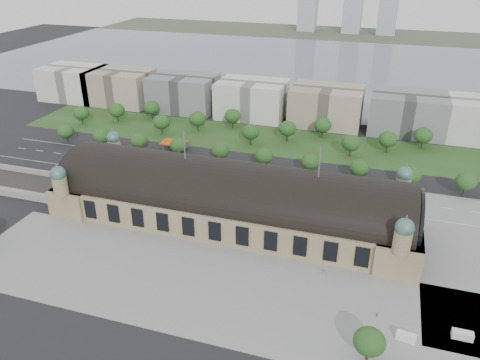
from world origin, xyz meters
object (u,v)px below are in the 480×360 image
(traffic_car_3, at_px, (173,169))
(bus_east, at_px, (276,192))
(traffic_car_6, at_px, (382,208))
(pedestrian_1, at_px, (377,315))
(traffic_car_5, at_px, (317,185))
(pedestrian_0, at_px, (324,272))
(bus_west, at_px, (231,184))
(traffic_car_0, at_px, (78,161))
(bus_mid, at_px, (281,190))
(traffic_car_4, at_px, (289,189))
(parked_car_5, at_px, (213,187))
(van_east, at_px, (461,335))
(van_south, at_px, (405,337))
(parked_car_3, at_px, (151,181))
(parked_car_0, at_px, (142,178))
(parked_car_2, at_px, (173,181))
(traffic_car_2, at_px, (139,163))
(parked_car_6, at_px, (211,189))
(petrol_station, at_px, (179,144))
(parked_car_1, at_px, (142,176))
(parked_car_4, at_px, (169,184))

(traffic_car_3, xyz_separation_m, bus_east, (57.39, -10.96, 1.07))
(traffic_car_6, xyz_separation_m, pedestrian_1, (1.18, -70.01, -0.02))
(traffic_car_5, distance_m, pedestrian_0, 67.88)
(traffic_car_5, distance_m, bus_west, 41.42)
(traffic_car_0, distance_m, traffic_car_6, 158.27)
(bus_mid, bearing_deg, traffic_car_4, -35.46)
(bus_west, bearing_deg, traffic_car_5, -73.12)
(parked_car_5, relative_size, van_east, 0.82)
(traffic_car_3, distance_m, van_south, 144.11)
(traffic_car_6, height_order, parked_car_3, parked_car_3)
(traffic_car_3, distance_m, bus_west, 36.54)
(traffic_car_6, relative_size, bus_west, 0.42)
(bus_mid, distance_m, pedestrian_1, 85.45)
(parked_car_5, bearing_deg, pedestrian_0, 16.90)
(traffic_car_6, bearing_deg, traffic_car_3, -89.85)
(traffic_car_0, bearing_deg, traffic_car_3, 94.36)
(parked_car_0, height_order, parked_car_2, parked_car_2)
(parked_car_2, relative_size, bus_east, 0.46)
(traffic_car_2, height_order, pedestrian_0, pedestrian_0)
(traffic_car_6, height_order, parked_car_6, traffic_car_6)
(petrol_station, height_order, parked_car_1, petrol_station)
(pedestrian_0, xyz_separation_m, pedestrian_1, (18.94, -16.42, -0.13))
(parked_car_0, bearing_deg, parked_car_5, 71.33)
(parked_car_2, height_order, bus_east, bus_east)
(parked_car_4, relative_size, parked_car_5, 0.98)
(traffic_car_5, height_order, bus_east, bus_east)
(traffic_car_4, bearing_deg, parked_car_3, -78.56)
(traffic_car_0, xyz_separation_m, parked_car_2, (59.01, -6.51, 0.04))
(parked_car_3, bearing_deg, bus_west, 78.51)
(traffic_car_4, relative_size, traffic_car_6, 0.82)
(parked_car_3, bearing_deg, traffic_car_3, 145.33)
(traffic_car_5, height_order, van_south, van_south)
(van_east, bearing_deg, parked_car_0, 154.74)
(van_south, bearing_deg, van_east, 29.73)
(parked_car_5, xyz_separation_m, pedestrian_1, (79.85, -66.55, 0.09))
(traffic_car_0, height_order, bus_west, bus_west)
(bus_west, height_order, pedestrian_0, bus_west)
(van_east, bearing_deg, parked_car_3, 154.53)
(traffic_car_0, bearing_deg, traffic_car_6, 86.25)
(bus_mid, bearing_deg, parked_car_6, 104.39)
(traffic_car_0, bearing_deg, parked_car_6, 81.01)
(parked_car_2, height_order, bus_mid, bus_mid)
(pedestrian_0, bearing_deg, van_south, -43.00)
(traffic_car_4, distance_m, van_south, 97.95)
(van_south, relative_size, pedestrian_1, 3.88)
(traffic_car_5, bearing_deg, petrol_station, 67.76)
(traffic_car_5, bearing_deg, parked_car_4, 100.36)
(petrol_station, relative_size, pedestrian_1, 9.07)
(pedestrian_0, height_order, pedestrian_1, pedestrian_0)
(parked_car_3, bearing_deg, parked_car_6, 71.61)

